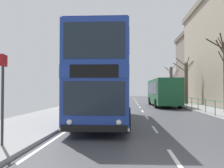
{
  "coord_description": "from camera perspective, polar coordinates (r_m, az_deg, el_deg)",
  "views": [
    {
      "loc": [
        -1.22,
        -3.84,
        1.81
      ],
      "look_at": [
        -2.08,
        8.8,
        2.13
      ],
      "focal_mm": 38.5,
      "sensor_mm": 36.0,
      "label": 1
    }
  ],
  "objects": [
    {
      "name": "double_decker_bus_main",
      "position": [
        13.81,
        -1.65,
        0.88
      ],
      "size": [
        2.87,
        10.75,
        4.54
      ],
      "color": "navy",
      "rests_on": "ground"
    },
    {
      "name": "background_bus_far_lane",
      "position": [
        27.61,
        11.99,
        -1.79
      ],
      "size": [
        2.73,
        9.64,
        2.98
      ],
      "color": "#19512D",
      "rests_on": "ground"
    },
    {
      "name": "pedestrian_railing_far_kerb",
      "position": [
        21.71,
        19.06,
        -4.01
      ],
      "size": [
        0.05,
        32.76,
        1.0
      ],
      "color": "#236B4C",
      "rests_on": "ground"
    },
    {
      "name": "bus_stop_sign_near",
      "position": [
        8.04,
        -24.52,
        -1.09
      ],
      "size": [
        0.08,
        0.44,
        2.78
      ],
      "color": "#2D2D33",
      "rests_on": "ground"
    },
    {
      "name": "bare_tree_far_01",
      "position": [
        30.77,
        17.2,
        0.51
      ],
      "size": [
        2.29,
        1.5,
        5.69
      ],
      "color": "brown",
      "rests_on": "ground"
    },
    {
      "name": "bare_tree_far_02",
      "position": [
        39.45,
        13.91,
        0.28
      ],
      "size": [
        2.48,
        3.44,
        6.46
      ],
      "color": "brown",
      "rests_on": "ground"
    },
    {
      "name": "background_building_01",
      "position": [
        43.0,
        24.49,
        4.04
      ],
      "size": [
        12.12,
        15.3,
        11.62
      ],
      "color": "slate",
      "rests_on": "ground"
    }
  ]
}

